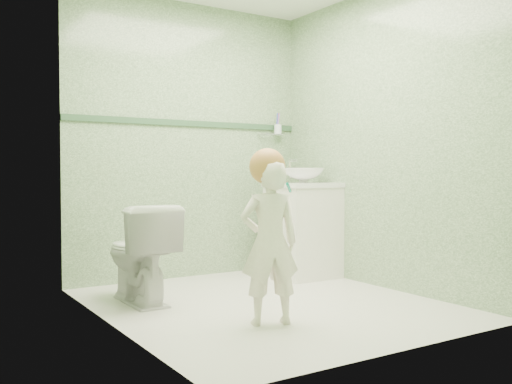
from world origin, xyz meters
TOP-DOWN VIEW (x-y plane):
  - ground at (0.00, 0.00)m, footprint 2.50×2.50m
  - room_shell at (0.00, 0.00)m, footprint 2.50×2.54m
  - trim_stripe at (0.00, 1.24)m, footprint 2.20×0.02m
  - vanity at (0.84, 0.70)m, footprint 0.52×0.50m
  - counter at (0.84, 0.70)m, footprint 0.54×0.52m
  - basin at (0.84, 0.70)m, footprint 0.37×0.37m
  - faucet at (0.84, 0.89)m, footprint 0.03×0.13m
  - cup_holder at (0.89, 1.18)m, footprint 0.26×0.07m
  - toilet at (-0.74, 0.52)m, footprint 0.40×0.69m
  - toddler at (-0.28, -0.44)m, footprint 0.42×0.34m
  - hair_cap at (-0.28, -0.42)m, footprint 0.22×0.22m
  - teal_toothbrush at (-0.25, -0.59)m, footprint 0.11×0.14m

SIDE VIEW (x-z plane):
  - ground at x=0.00m, z-range 0.00..0.00m
  - toilet at x=-0.74m, z-range 0.00..0.70m
  - vanity at x=0.84m, z-range 0.00..0.80m
  - toddler at x=-0.28m, z-range 0.00..0.99m
  - counter at x=0.84m, z-range 0.79..0.83m
  - teal_toothbrush at x=-0.25m, z-range 0.80..0.88m
  - basin at x=0.84m, z-range 0.83..0.96m
  - hair_cap at x=-0.28m, z-range 0.85..1.07m
  - faucet at x=0.84m, z-range 0.88..1.06m
  - room_shell at x=0.00m, z-range 0.00..2.40m
  - cup_holder at x=0.89m, z-range 1.22..1.44m
  - trim_stripe at x=0.00m, z-range 1.33..1.38m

